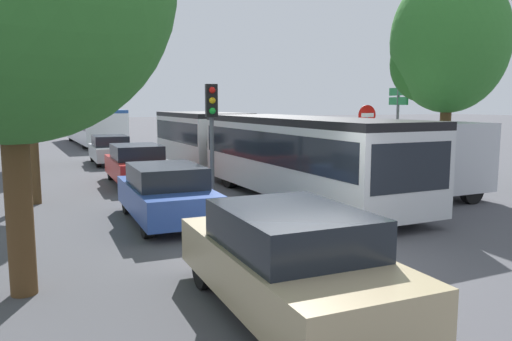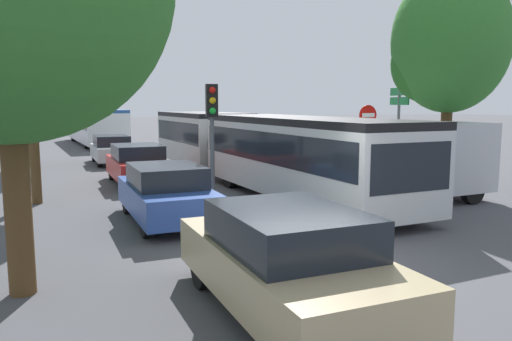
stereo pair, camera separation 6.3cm
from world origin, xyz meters
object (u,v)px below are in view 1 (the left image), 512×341
(city_bus_rear, at_px, (93,124))
(queued_car_blue, at_px, (166,193))
(queued_car_silver, at_px, (110,149))
(queued_car_red, at_px, (137,164))
(tree_left_far, at_px, (18,46))
(traffic_light, at_px, (212,117))
(queued_car_tan, at_px, (288,261))
(articulated_bus, at_px, (250,144))
(direction_sign_post, at_px, (398,112))
(no_entry_sign, at_px, (367,132))
(white_van, at_px, (414,160))
(tree_right_near, at_px, (445,45))
(tree_left_mid, at_px, (25,41))

(city_bus_rear, bearing_deg, queued_car_blue, 175.15)
(queued_car_silver, bearing_deg, queued_car_red, -179.42)
(queued_car_blue, distance_m, tree_left_far, 14.49)
(queued_car_blue, bearing_deg, traffic_light, -49.95)
(queued_car_blue, height_order, queued_car_silver, queued_car_blue)
(city_bus_rear, relative_size, queued_car_blue, 2.85)
(city_bus_rear, distance_m, queued_car_blue, 25.27)
(queued_car_tan, bearing_deg, articulated_bus, -20.12)
(traffic_light, bearing_deg, direction_sign_post, 110.53)
(no_entry_sign, bearing_deg, queued_car_red, -113.65)
(white_van, distance_m, traffic_light, 5.94)
(white_van, xyz_separation_m, direction_sign_post, (2.07, 3.46, 1.31))
(queued_car_tan, bearing_deg, city_bus_rear, -0.86)
(white_van, relative_size, traffic_light, 1.50)
(city_bus_rear, bearing_deg, traffic_light, 179.01)
(queued_car_tan, height_order, white_van, white_van)
(city_bus_rear, distance_m, queued_car_silver, 12.46)
(queued_car_silver, height_order, tree_left_far, tree_left_far)
(queued_car_blue, xyz_separation_m, white_van, (7.15, -0.34, 0.53))
(queued_car_silver, distance_m, no_entry_sign, 12.62)
(traffic_light, bearing_deg, queued_car_red, -155.97)
(no_entry_sign, xyz_separation_m, tree_left_far, (-11.45, 10.31, 3.51))
(queued_car_red, height_order, direction_sign_post, direction_sign_post)
(articulated_bus, bearing_deg, tree_right_near, 49.78)
(city_bus_rear, relative_size, queued_car_red, 2.83)
(white_van, bearing_deg, queued_car_tan, 36.82)
(no_entry_sign, distance_m, tree_right_near, 3.77)
(tree_left_mid, bearing_deg, queued_car_silver, 71.62)
(city_bus_rear, distance_m, traffic_light, 23.91)
(no_entry_sign, relative_size, tree_left_far, 0.36)
(queued_car_silver, bearing_deg, articulated_bus, -154.11)
(articulated_bus, relative_size, queued_car_blue, 4.10)
(traffic_light, bearing_deg, white_van, 80.25)
(traffic_light, relative_size, tree_left_mid, 0.52)
(no_entry_sign, height_order, tree_right_near, tree_right_near)
(articulated_bus, height_order, queued_car_tan, articulated_bus)
(white_van, distance_m, direction_sign_post, 4.24)
(queued_car_silver, relative_size, traffic_light, 1.16)
(city_bus_rear, height_order, tree_left_far, tree_left_far)
(queued_car_silver, xyz_separation_m, direction_sign_post, (9.18, -9.70, 1.87))
(traffic_light, bearing_deg, articulated_bus, 152.19)
(queued_car_tan, bearing_deg, tree_left_far, 10.89)
(queued_car_tan, distance_m, tree_right_near, 11.97)
(queued_car_blue, relative_size, tree_left_mid, 0.63)
(no_entry_sign, bearing_deg, articulated_bus, -118.90)
(tree_right_near, bearing_deg, traffic_light, 176.76)
(articulated_bus, relative_size, no_entry_sign, 5.94)
(queued_car_tan, relative_size, queued_car_red, 1.05)
(tree_left_mid, height_order, tree_left_far, tree_left_far)
(articulated_bus, distance_m, tree_left_mid, 7.94)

